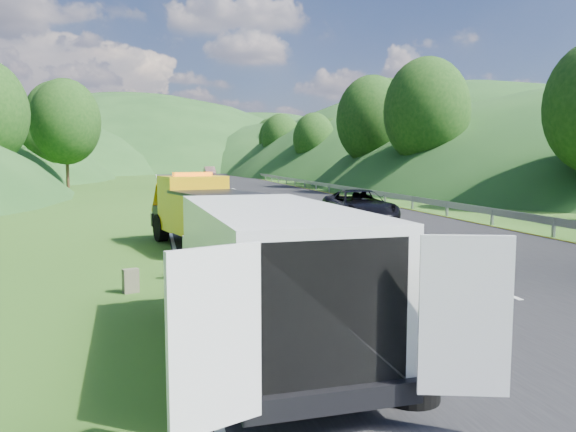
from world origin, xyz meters
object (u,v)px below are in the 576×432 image
object	(u,v)px
woman	(217,282)
suitcase	(131,281)
white_van	(269,270)
child	(277,286)
spare_tire	(411,400)
worker	(367,362)
tow_truck	(204,211)
passing_suv	(359,223)

from	to	relation	value
woman	suitcase	world-z (taller)	woman
white_van	suitcase	distance (m)	5.17
child	spare_tire	distance (m)	6.58
white_van	spare_tire	distance (m)	2.85
child	worker	size ratio (longest dim) A/B	0.71
woman	child	xyz separation A→B (m)	(1.35, -0.67, 0.00)
child	worker	xyz separation A→B (m)	(0.22, -5.19, 0.00)
tow_truck	white_van	world-z (taller)	tow_truck
white_van	child	bearing A→B (deg)	73.34
worker	spare_tire	size ratio (longest dim) A/B	2.15
passing_suv	suitcase	bearing A→B (deg)	-126.10
spare_tire	suitcase	bearing A→B (deg)	118.56
woman	passing_suv	bearing A→B (deg)	-55.37
child	passing_suv	bearing A→B (deg)	111.83
white_van	spare_tire	size ratio (longest dim) A/B	9.16
worker	suitcase	distance (m)	6.37
spare_tire	passing_suv	xyz separation A→B (m)	(6.12, 17.94, 0.00)
white_van	woman	world-z (taller)	white_van
spare_tire	child	bearing A→B (deg)	92.29
tow_truck	passing_suv	size ratio (longest dim) A/B	1.13
woman	passing_suv	distance (m)	13.20
tow_truck	passing_suv	world-z (taller)	tow_truck
child	spare_tire	xyz separation A→B (m)	(0.26, -6.58, 0.00)
white_van	suitcase	size ratio (longest dim) A/B	12.07
white_van	suitcase	bearing A→B (deg)	113.68
white_van	passing_suv	xyz separation A→B (m)	(7.50, 15.83, -1.31)
white_van	spare_tire	xyz separation A→B (m)	(1.38, -2.11, -1.31)
tow_truck	spare_tire	xyz separation A→B (m)	(1.43, -12.81, -1.23)
tow_truck	woman	world-z (taller)	tow_truck
woman	worker	distance (m)	6.07
child	passing_suv	size ratio (longest dim) A/B	0.20
suitcase	spare_tire	xyz separation A→B (m)	(3.62, -6.65, -0.27)
suitcase	spare_tire	bearing A→B (deg)	-61.44
worker	tow_truck	bearing A→B (deg)	70.73
worker	passing_suv	world-z (taller)	worker
spare_tire	passing_suv	bearing A→B (deg)	71.17
woman	suitcase	size ratio (longest dim) A/B	3.21
suitcase	spare_tire	distance (m)	7.58
tow_truck	woman	xyz separation A→B (m)	(-0.19, -5.56, -1.23)
worker	passing_suv	distance (m)	17.67
worker	white_van	bearing A→B (deg)	125.18
white_van	worker	distance (m)	2.01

